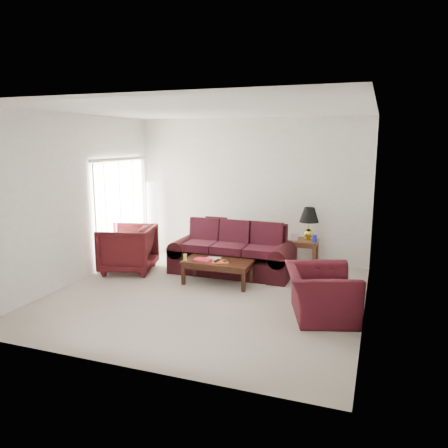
{
  "coord_description": "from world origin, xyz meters",
  "views": [
    {
      "loc": [
        2.63,
        -6.41,
        2.53
      ],
      "look_at": [
        0.0,
        0.85,
        1.05
      ],
      "focal_mm": 35.0,
      "sensor_mm": 36.0,
      "label": 1
    }
  ],
  "objects_px": {
    "end_table": "(304,254)",
    "sofa": "(231,249)",
    "armchair_left": "(128,249)",
    "floor_lamp": "(152,218)",
    "coffee_table": "(218,272)",
    "armchair_right": "(321,293)"
  },
  "relations": [
    {
      "from": "armchair_right",
      "to": "coffee_table",
      "type": "height_order",
      "value": "armchair_right"
    },
    {
      "from": "sofa",
      "to": "coffee_table",
      "type": "bearing_deg",
      "value": -86.74
    },
    {
      "from": "armchair_left",
      "to": "coffee_table",
      "type": "xyz_separation_m",
      "value": [
        1.92,
        -0.12,
        -0.24
      ]
    },
    {
      "from": "floor_lamp",
      "to": "armchair_left",
      "type": "xyz_separation_m",
      "value": [
        0.23,
        -1.42,
        -0.37
      ]
    },
    {
      "from": "sofa",
      "to": "armchair_left",
      "type": "bearing_deg",
      "value": -158.64
    },
    {
      "from": "floor_lamp",
      "to": "armchair_right",
      "type": "distance_m",
      "value": 4.77
    },
    {
      "from": "sofa",
      "to": "armchair_left",
      "type": "distance_m",
      "value": 2.02
    },
    {
      "from": "end_table",
      "to": "armchair_right",
      "type": "height_order",
      "value": "armchair_right"
    },
    {
      "from": "armchair_left",
      "to": "coffee_table",
      "type": "bearing_deg",
      "value": 71.58
    },
    {
      "from": "sofa",
      "to": "coffee_table",
      "type": "relative_size",
      "value": 1.9
    },
    {
      "from": "armchair_right",
      "to": "coffee_table",
      "type": "xyz_separation_m",
      "value": [
        -1.93,
        0.89,
        -0.14
      ]
    },
    {
      "from": "armchair_left",
      "to": "coffee_table",
      "type": "distance_m",
      "value": 1.94
    },
    {
      "from": "coffee_table",
      "to": "sofa",
      "type": "bearing_deg",
      "value": 88.74
    },
    {
      "from": "end_table",
      "to": "armchair_right",
      "type": "xyz_separation_m",
      "value": [
        0.64,
        -2.41,
        0.07
      ]
    },
    {
      "from": "end_table",
      "to": "coffee_table",
      "type": "distance_m",
      "value": 2.0
    },
    {
      "from": "end_table",
      "to": "sofa",
      "type": "bearing_deg",
      "value": -146.55
    },
    {
      "from": "floor_lamp",
      "to": "armchair_right",
      "type": "height_order",
      "value": "floor_lamp"
    },
    {
      "from": "armchair_left",
      "to": "end_table",
      "type": "bearing_deg",
      "value": 98.74
    },
    {
      "from": "armchair_right",
      "to": "floor_lamp",
      "type": "bearing_deg",
      "value": 41.66
    },
    {
      "from": "end_table",
      "to": "armchair_left",
      "type": "bearing_deg",
      "value": -156.29
    },
    {
      "from": "sofa",
      "to": "coffee_table",
      "type": "distance_m",
      "value": 0.74
    },
    {
      "from": "sofa",
      "to": "floor_lamp",
      "type": "bearing_deg",
      "value": 163.56
    }
  ]
}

